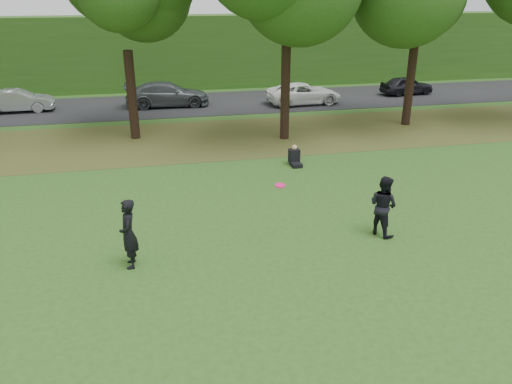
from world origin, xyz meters
The scene contains 9 objects.
ground centered at (0.00, 0.00, 0.00)m, with size 120.00×120.00×0.00m, color #2E4E18.
leaf_litter centered at (0.00, 13.00, 0.01)m, with size 60.00×7.00×0.01m, color #52411D.
street centered at (0.00, 21.00, 0.01)m, with size 70.00×7.00×0.02m, color black.
far_hedge centered at (0.00, 27.00, 2.50)m, with size 70.00×3.00×5.00m, color #255217.
player_left centered at (-3.04, 1.60, 0.92)m, with size 0.67×0.44×1.85m, color black.
player_right centered at (4.08, 1.92, 0.90)m, with size 0.87×0.68×1.80m, color black.
parked_cars centered at (-0.14, 20.48, 0.68)m, with size 35.60×3.47×1.46m.
frisbee centered at (0.99, 1.88, 1.80)m, with size 0.35×0.35×0.06m.
seated_person centered at (3.38, 8.43, 0.31)m, with size 0.43×0.74×0.83m.
Camera 1 is at (-2.29, -10.12, 6.67)m, focal length 35.00 mm.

